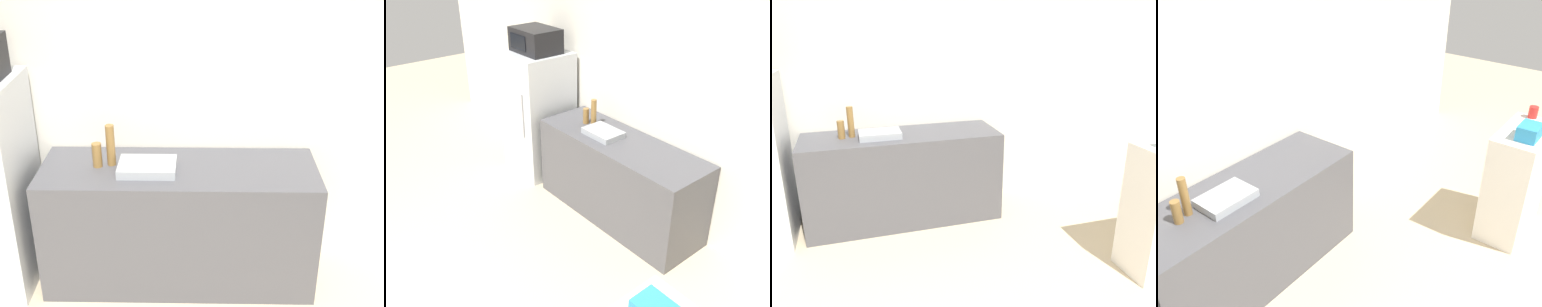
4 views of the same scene
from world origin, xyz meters
The scene contains 5 objects.
wall_back centered at (0.00, 2.87, 1.30)m, with size 8.00×0.06×2.60m, color silver.
counter centered at (0.04, 2.51, 0.44)m, with size 1.87×0.64×0.89m, color #4C4C51.
sink_basin centered at (-0.16, 2.46, 0.92)m, with size 0.38×0.27×0.06m, color #9EA3A8.
bottle_tall centered at (-0.41, 2.56, 1.03)m, with size 0.06×0.06×0.29m, color olive.
bottle_short centered at (-0.50, 2.53, 0.97)m, with size 0.06×0.06×0.17m, color olive.
Camera 1 is at (0.19, -0.66, 2.54)m, focal length 50.00 mm.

